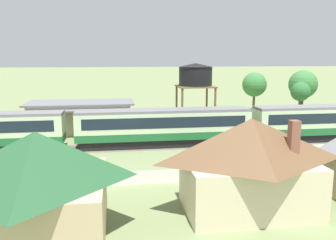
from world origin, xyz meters
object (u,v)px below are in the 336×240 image
Objects in this scene: cottage_dark_green_roof at (38,183)px; yard_tree_0 at (254,85)px; cottage_brown_roof_2 at (250,164)px; station_building at (81,117)px; water_tower at (195,76)px; yard_tree_1 at (300,92)px; passenger_train at (166,126)px; parked_car_green at (208,155)px; yard_tree_2 at (303,85)px.

cottage_dark_green_roof is 50.26m from yard_tree_0.
station_building is at bearing 115.79° from cottage_brown_roof_2.
water_tower is 18.56m from yard_tree_1.
station_building is 1.56× the size of cottage_brown_roof_2.
yard_tree_0 is at bearing 49.93° from passenger_train.
cottage_dark_green_roof reaches higher than parked_car_green.
water_tower reaches higher than station_building.
station_building is 1.70× the size of cottage_dark_green_roof.
parked_car_green is 31.33m from yard_tree_2.
yard_tree_2 is at bearing 45.32° from cottage_dark_green_roof.
passenger_train is 6.82× the size of cottage_brown_roof_2.
water_tower is at bearing -161.36° from yard_tree_2.
yard_tree_2 reaches higher than yard_tree_1.
water_tower is 1.84× the size of parked_car_green.
parked_car_green is 28.84m from yard_tree_1.
yard_tree_0 is at bearing 114.94° from yard_tree_1.
cottage_dark_green_roof is 1.36× the size of yard_tree_1.
station_building is 19.96m from parked_car_green.
cottage_dark_green_roof is 1.05× the size of yard_tree_2.
cottage_brown_roof_2 is 11.22m from parked_car_green.
water_tower is 1.11× the size of cottage_dark_green_roof.
passenger_train is 11.85m from water_tower.
cottage_brown_roof_2 is (12.39, 1.29, 0.09)m from cottage_dark_green_roof.
cottage_brown_roof_2 is 1.49× the size of yard_tree_1.
yard_tree_2 is at bearing -51.00° from yard_tree_0.
water_tower reaches higher than cottage_brown_roof_2.
yard_tree_2 reaches higher than parked_car_green.
station_building is (-9.86, 8.85, -0.26)m from passenger_train.
cottage_brown_roof_2 is 39.75m from yard_tree_2.
passenger_train is 7.22m from parked_car_green.
yard_tree_2 is at bearing 53.42° from yard_tree_1.
station_building is 2.32× the size of yard_tree_1.
yard_tree_0 is (28.91, 13.79, 2.74)m from station_building.
yard_tree_1 is (20.11, 20.35, 3.64)m from parked_car_green.
yard_tree_1 is at bearing 8.84° from station_building.
passenger_train is at bearing -119.42° from water_tower.
parked_car_green is (0.19, 10.94, -2.49)m from cottage_brown_roof_2.
water_tower reaches higher than cottage_dark_green_roof.
passenger_train is 7.86× the size of yard_tree_2.
parked_car_green is (12.83, -15.23, -1.39)m from station_building.
cottage_brown_roof_2 is 37.31m from yard_tree_1.
cottage_brown_roof_2 reaches higher than station_building.
cottage_dark_green_roof is 48.58m from yard_tree_2.
cottage_brown_roof_2 is 43.17m from yard_tree_0.
yard_tree_0 is (16.27, 39.96, 1.64)m from cottage_brown_roof_2.
cottage_dark_green_roof is at bearing -135.10° from yard_tree_1.
yard_tree_2 is (19.20, 6.48, -1.88)m from water_tower.
passenger_train is 8.54× the size of yard_tree_0.
parked_car_green is 33.43m from yard_tree_0.
water_tower is (5.32, 9.43, 4.84)m from passenger_train.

